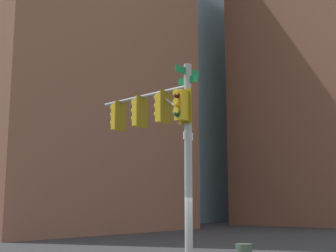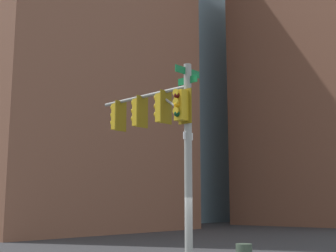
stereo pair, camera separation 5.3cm
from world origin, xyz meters
name	(u,v)px [view 1 (the left image)]	position (x,y,z in m)	size (l,w,h in m)	color
signal_pole_assembly	(162,129)	(-0.30, -0.98, 4.83)	(1.23, 4.69, 6.90)	gray
building_brick_nearside	(60,24)	(-14.30, -25.86, 19.43)	(20.48, 18.00, 38.87)	brown
building_brick_midblock	(131,56)	(-36.01, -37.43, 24.13)	(23.41, 19.69, 48.25)	brown
building_brick_farside	(333,90)	(-45.34, -11.05, 16.51)	(23.22, 16.87, 33.02)	brown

